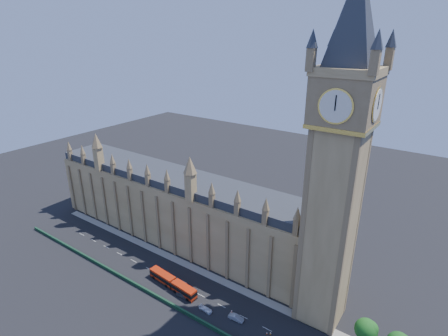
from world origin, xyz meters
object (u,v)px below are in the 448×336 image
Objects in this scene: car_grey at (183,295)px; car_silver at (236,318)px; red_bus at (173,283)px; car_white at (206,309)px.

car_grey is 19.27m from car_silver.
car_silver reaches higher than car_grey.
red_bus is 25.01m from car_silver.
car_silver is 1.08× the size of car_white.
red_bus is at bearing 70.38° from car_grey.
red_bus reaches higher than car_grey.
car_white is (-9.57, -2.31, -0.15)m from car_silver.
car_silver is 9.84m from car_white.
car_silver is at bearing 5.46° from red_bus.
car_white is at bearing 99.58° from car_silver.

